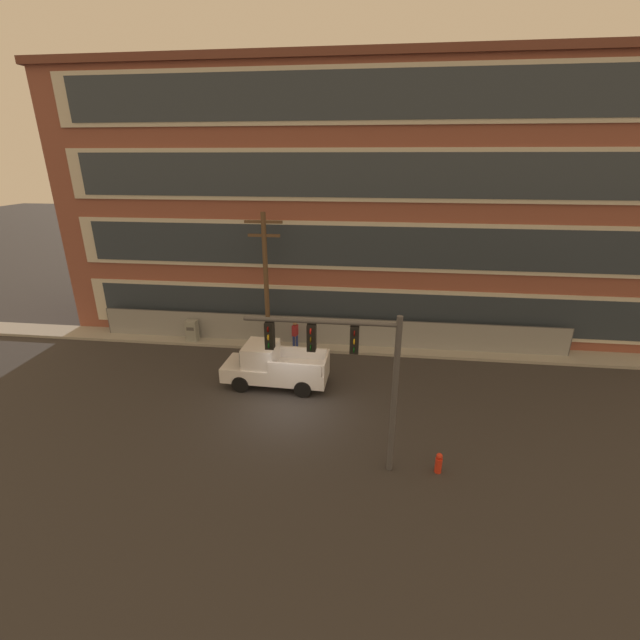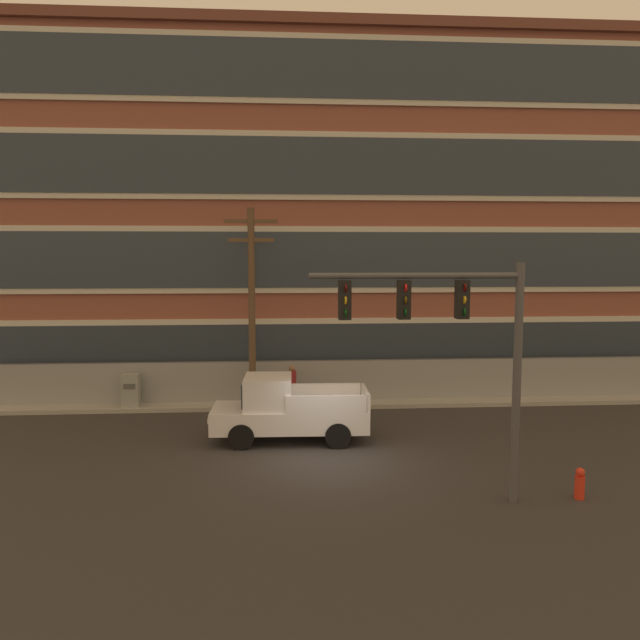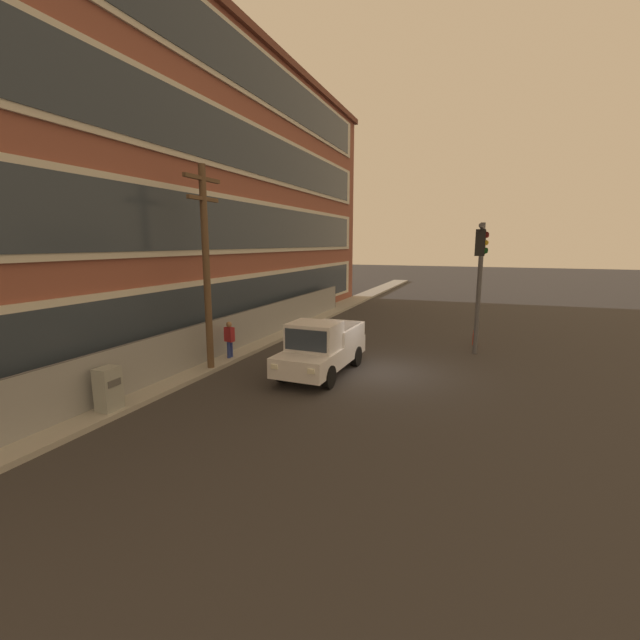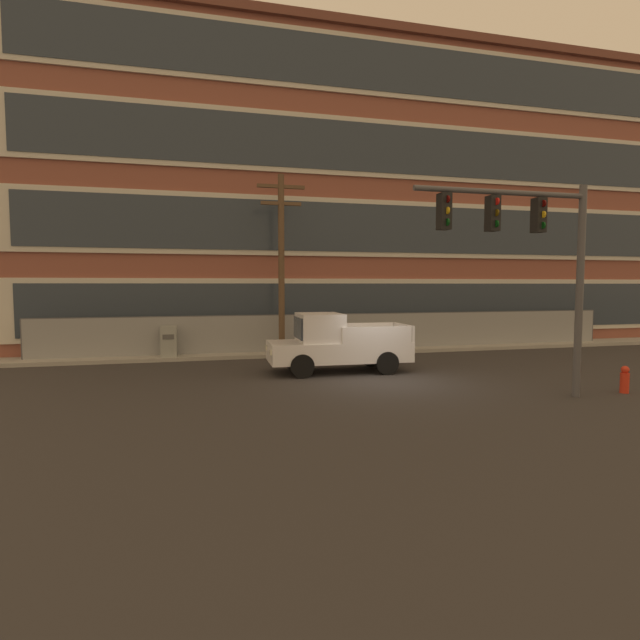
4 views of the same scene
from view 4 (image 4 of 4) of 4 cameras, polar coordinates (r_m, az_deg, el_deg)
name	(u,v)px [view 4 (image 4 of 4)]	position (r m, az deg, el deg)	size (l,w,h in m)	color
ground_plane	(389,382)	(16.07, 7.94, -7.06)	(160.00, 160.00, 0.00)	#333030
sidewalk_building_side	(331,351)	(22.55, 1.27, -3.60)	(80.00, 1.78, 0.16)	#9E9B93
brick_mill_building	(359,203)	(28.59, 4.44, 13.15)	(36.84, 9.26, 15.19)	brown
chain_link_fence	(348,333)	(22.73, 3.22, -1.44)	(26.74, 0.06, 1.78)	gray
traffic_signal_mast	(530,242)	(14.36, 22.88, 8.16)	(5.04, 0.43, 5.76)	#4C4C51
pickup_truck_white	(335,345)	(17.61, 1.77, -2.85)	(5.05, 2.13, 2.09)	silver
utility_pole_near_corner	(281,258)	(21.23, -4.44, 7.08)	(2.01, 0.26, 7.68)	brown
electrical_cabinet	(169,343)	(21.23, -16.90, -2.55)	(0.63, 0.52, 1.41)	#939993
pedestrian_near_cabinet	(316,333)	(21.73, -0.50, -1.52)	(0.33, 0.45, 1.69)	navy
fire_hydrant	(625,380)	(16.75, 31.47, -5.84)	(0.24, 0.24, 0.78)	red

